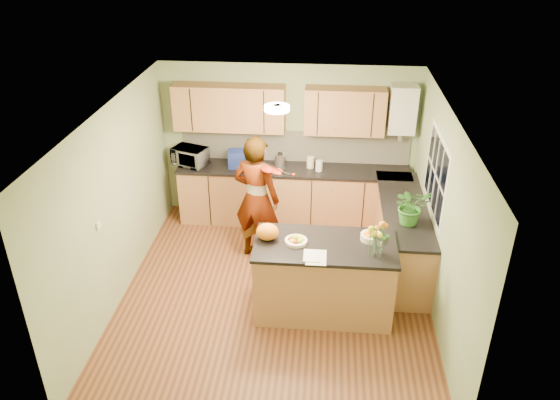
{
  "coord_description": "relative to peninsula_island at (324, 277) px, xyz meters",
  "views": [
    {
      "loc": [
        0.58,
        -5.8,
        4.5
      ],
      "look_at": [
        0.02,
        0.5,
        1.14
      ],
      "focal_mm": 35.0,
      "sensor_mm": 36.0,
      "label": 1
    }
  ],
  "objects": [
    {
      "name": "microwave",
      "position": [
        -2.16,
        2.2,
        0.59
      ],
      "size": [
        0.61,
        0.51,
        0.29
      ],
      "primitive_type": "imported",
      "rotation": [
        0.0,
        0.0,
        -0.35
      ],
      "color": "white",
      "rests_on": "back_counter"
    },
    {
      "name": "papers",
      "position": [
        -0.1,
        -0.3,
        0.49
      ],
      "size": [
        0.24,
        0.32,
        0.01
      ],
      "primitive_type": "cube",
      "color": "white",
      "rests_on": "peninsula_island"
    },
    {
      "name": "splashback",
      "position": [
        -0.53,
        2.5,
        0.71
      ],
      "size": [
        3.6,
        0.02,
        0.52
      ],
      "primitive_type": "cube",
      "color": "beige",
      "rests_on": "back_counter"
    },
    {
      "name": "potted_plant",
      "position": [
        1.07,
        0.66,
        0.7
      ],
      "size": [
        0.55,
        0.51,
        0.5
      ],
      "primitive_type": "imported",
      "rotation": [
        0.0,
        0.0,
        0.31
      ],
      "color": "#357B29",
      "rests_on": "right_counter"
    },
    {
      "name": "blue_box",
      "position": [
        -1.39,
        2.21,
        0.58
      ],
      "size": [
        0.36,
        0.28,
        0.27
      ],
      "primitive_type": "cube",
      "rotation": [
        0.0,
        0.0,
        0.12
      ],
      "color": "#213597",
      "rests_on": "back_counter"
    },
    {
      "name": "violinist",
      "position": [
        -0.98,
        1.16,
        0.44
      ],
      "size": [
        0.79,
        0.64,
        1.87
      ],
      "primitive_type": "imported",
      "rotation": [
        0.0,
        0.0,
        2.82
      ],
      "color": "tan",
      "rests_on": "floor"
    },
    {
      "name": "fruit_dish",
      "position": [
        -0.35,
        0.0,
        0.53
      ],
      "size": [
        0.27,
        0.27,
        0.1
      ],
      "color": "#F7E6C6",
      "rests_on": "peninsula_island"
    },
    {
      "name": "kettle",
      "position": [
        -0.74,
        2.22,
        0.57
      ],
      "size": [
        0.16,
        0.16,
        0.31
      ],
      "rotation": [
        0.0,
        0.0,
        0.29
      ],
      "color": "silver",
      "rests_on": "back_counter"
    },
    {
      "name": "wall_front",
      "position": [
        -0.63,
        -1.98,
        0.76
      ],
      "size": [
        4.0,
        0.02,
        2.5
      ],
      "primitive_type": "cube",
      "color": "gray",
      "rests_on": "floor"
    },
    {
      "name": "ceiling",
      "position": [
        -0.63,
        0.27,
        2.01
      ],
      "size": [
        4.0,
        4.5,
        0.02
      ],
      "primitive_type": "cube",
      "color": "silver",
      "rests_on": "wall_back"
    },
    {
      "name": "jar_cream",
      "position": [
        -0.27,
        2.27,
        0.54
      ],
      "size": [
        0.14,
        0.14,
        0.18
      ],
      "primitive_type": "cylinder",
      "rotation": [
        0.0,
        0.0,
        0.22
      ],
      "color": "#F7E6C6",
      "rests_on": "back_counter"
    },
    {
      "name": "jar_white",
      "position": [
        -0.13,
        2.16,
        0.53
      ],
      "size": [
        0.13,
        0.13,
        0.17
      ],
      "primitive_type": "cylinder",
      "rotation": [
        0.0,
        0.0,
        0.27
      ],
      "color": "white",
      "rests_on": "back_counter"
    },
    {
      "name": "flower_vase",
      "position": [
        0.6,
        -0.18,
        0.8
      ],
      "size": [
        0.26,
        0.26,
        0.47
      ],
      "rotation": [
        0.0,
        0.0,
        -0.12
      ],
      "color": "silver",
      "rests_on": "peninsula_island"
    },
    {
      "name": "wall_right",
      "position": [
        1.37,
        0.27,
        0.76
      ],
      "size": [
        0.02,
        4.5,
        2.5
      ],
      "primitive_type": "cube",
      "color": "gray",
      "rests_on": "floor"
    },
    {
      "name": "peninsula_island",
      "position": [
        0.0,
        0.0,
        0.0
      ],
      "size": [
        1.71,
        0.87,
        0.98
      ],
      "color": "#A46D41",
      "rests_on": "floor"
    },
    {
      "name": "upper_cabinets",
      "position": [
        -0.81,
        2.35,
        1.36
      ],
      "size": [
        3.2,
        0.34,
        0.7
      ],
      "color": "#A46D41",
      "rests_on": "wall_back"
    },
    {
      "name": "ceiling_lamp",
      "position": [
        -0.63,
        0.57,
        1.97
      ],
      "size": [
        0.3,
        0.3,
        0.07
      ],
      "color": "#FFEABF",
      "rests_on": "ceiling"
    },
    {
      "name": "wall_back",
      "position": [
        -0.63,
        2.52,
        0.76
      ],
      "size": [
        4.0,
        0.02,
        2.5
      ],
      "primitive_type": "cube",
      "color": "gray",
      "rests_on": "floor"
    },
    {
      "name": "boiler",
      "position": [
        1.07,
        2.36,
        1.41
      ],
      "size": [
        0.4,
        0.3,
        0.86
      ],
      "color": "white",
      "rests_on": "wall_back"
    },
    {
      "name": "window_right",
      "position": [
        1.36,
        0.87,
        1.06
      ],
      "size": [
        0.01,
        1.3,
        1.05
      ],
      "color": "white",
      "rests_on": "wall_right"
    },
    {
      "name": "wall_left",
      "position": [
        -2.63,
        0.27,
        0.76
      ],
      "size": [
        0.02,
        4.5,
        2.5
      ],
      "primitive_type": "cube",
      "color": "gray",
      "rests_on": "floor"
    },
    {
      "name": "floor",
      "position": [
        -0.63,
        0.27,
        -0.49
      ],
      "size": [
        4.5,
        4.5,
        0.0
      ],
      "primitive_type": "plane",
      "color": "#572C18",
      "rests_on": "ground"
    },
    {
      "name": "violin",
      "position": [
        -0.78,
        0.94,
        1.0
      ],
      "size": [
        0.62,
        0.53,
        0.15
      ],
      "primitive_type": null,
      "rotation": [
        0.17,
        0.0,
        -0.61
      ],
      "color": "#500905",
      "rests_on": "violinist"
    },
    {
      "name": "light_switch",
      "position": [
        -2.61,
        -0.33,
        0.81
      ],
      "size": [
        0.02,
        0.09,
        0.09
      ],
      "primitive_type": "cube",
      "color": "white",
      "rests_on": "wall_left"
    },
    {
      "name": "back_counter",
      "position": [
        -0.53,
        2.22,
        -0.02
      ],
      "size": [
        3.64,
        0.62,
        0.94
      ],
      "color": "#A46D41",
      "rests_on": "floor"
    },
    {
      "name": "orange_bag",
      "position": [
        -0.7,
        0.05,
        0.59
      ],
      "size": [
        0.33,
        0.31,
        0.21
      ],
      "primitive_type": "ellipsoid",
      "rotation": [
        0.0,
        0.0,
        0.33
      ],
      "color": "orange",
      "rests_on": "peninsula_island"
    },
    {
      "name": "orange_bowl",
      "position": [
        0.55,
        0.15,
        0.55
      ],
      "size": [
        0.26,
        0.26,
        0.15
      ],
      "color": "#F7E6C6",
      "rests_on": "peninsula_island"
    },
    {
      "name": "right_counter",
      "position": [
        1.07,
        1.12,
        -0.02
      ],
      "size": [
        0.62,
        2.24,
        0.94
      ],
      "color": "#A46D41",
      "rests_on": "floor"
    }
  ]
}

